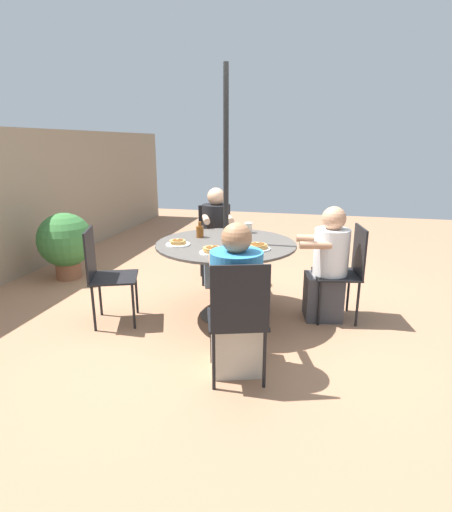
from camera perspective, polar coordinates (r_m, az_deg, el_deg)
ground_plane at (r=3.98m, az=0.00°, el=-8.44°), size 12.00×12.00×0.00m
patio_table at (r=3.77m, az=0.00°, el=0.16°), size 1.32×1.32×0.74m
umbrella_pole at (r=3.66m, az=0.00°, el=8.09°), size 0.05×0.05×2.29m
patio_chair_north at (r=2.75m, az=1.76°, el=-8.38°), size 0.51×0.51×0.90m
diner_north at (r=2.91m, az=1.40°, el=-7.11°), size 0.58×0.50×1.12m
patio_chair_east at (r=3.91m, az=16.77°, el=-1.57°), size 0.48×0.48×0.90m
diner_east at (r=3.87m, az=14.29°, el=-1.71°), size 0.39×0.50×1.09m
patio_chair_south at (r=4.88m, az=-1.54°, el=2.56°), size 0.52×0.52×0.90m
diner_south at (r=4.71m, az=-1.36°, el=2.22°), size 0.55×0.46×1.14m
patio_chair_west at (r=3.82m, az=-17.04°, el=-1.99°), size 0.53×0.53×0.90m
pancake_plate_a at (r=3.51m, az=4.56°, el=1.30°), size 0.22×0.22×0.06m
pancake_plate_b at (r=3.68m, az=-6.88°, el=1.86°), size 0.22×0.22×0.06m
pancake_plate_c at (r=3.29m, az=2.53°, el=0.36°), size 0.22×0.22×0.06m
pancake_plate_d at (r=3.38m, az=-1.98°, el=0.77°), size 0.22×0.22×0.06m
syrup_bottle at (r=3.95m, az=-3.74°, el=3.55°), size 0.10×0.07×0.16m
coffee_cup at (r=4.15m, az=3.20°, el=4.06°), size 0.08×0.08×0.11m
drinking_glass_a at (r=3.88m, az=0.83°, el=3.37°), size 0.07×0.07×0.13m
drinking_glass_b at (r=3.77m, az=2.40°, el=2.89°), size 0.07×0.07×0.11m
potted_shrub at (r=5.28m, az=-21.96°, el=1.90°), size 0.67×0.67×0.82m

